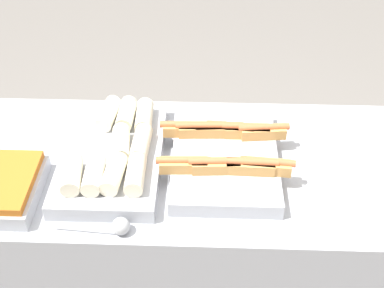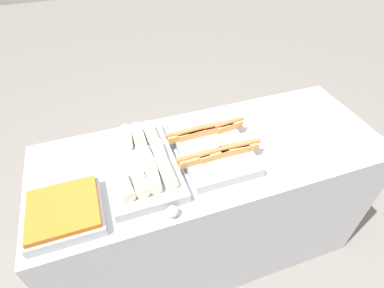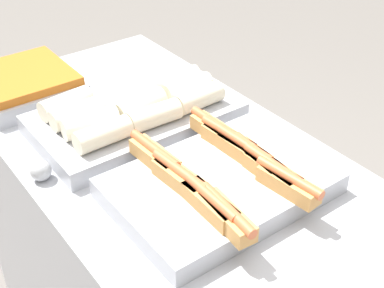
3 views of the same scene
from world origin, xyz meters
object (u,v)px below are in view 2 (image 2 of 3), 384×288
tray_wraps (142,163)px  tray_hotdogs (212,145)px  serving_spoon_near (170,213)px  tray_side_front (65,212)px

tray_wraps → tray_hotdogs: bearing=1.6°
tray_hotdogs → serving_spoon_near: (-0.30, -0.30, -0.02)m
tray_wraps → tray_side_front: 0.38m
tray_hotdogs → tray_wraps: size_ratio=0.89×
tray_hotdogs → serving_spoon_near: tray_hotdogs is taller
tray_wraps → tray_side_front: bearing=-154.8°
tray_hotdogs → tray_side_front: size_ratio=1.61×
tray_hotdogs → tray_side_front: (-0.70, -0.17, -0.00)m
tray_hotdogs → serving_spoon_near: size_ratio=2.22×
serving_spoon_near → tray_side_front: bearing=161.9°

